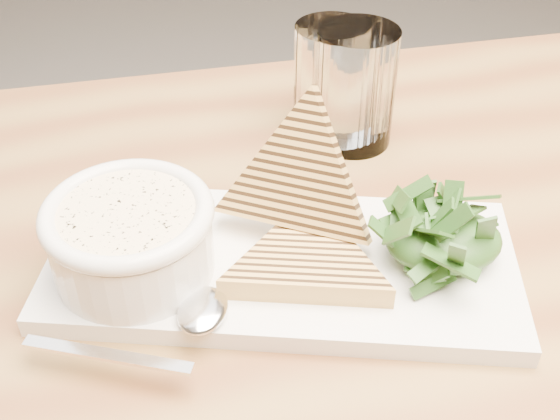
{
  "coord_description": "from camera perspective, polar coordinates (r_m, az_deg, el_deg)",
  "views": [
    {
      "loc": [
        -0.2,
        -0.55,
        1.14
      ],
      "look_at": [
        -0.16,
        -0.11,
        0.78
      ],
      "focal_mm": 45.0,
      "sensor_mm": 36.0,
      "label": 1
    }
  ],
  "objects": [
    {
      "name": "soup",
      "position": [
        0.54,
        -12.32,
        -0.39
      ],
      "size": [
        0.11,
        0.11,
        0.01
      ],
      "primitive_type": "cylinder",
      "color": "beige",
      "rests_on": "soup_bowl"
    },
    {
      "name": "arugula_pile",
      "position": [
        0.57,
        13.26,
        -1.69
      ],
      "size": [
        0.11,
        0.1,
        0.05
      ],
      "primitive_type": null,
      "color": "#3E7429",
      "rests_on": "platter"
    },
    {
      "name": "spoon_handle",
      "position": [
        0.51,
        -13.87,
        -11.36
      ],
      "size": [
        0.12,
        0.05,
        0.0
      ],
      "primitive_type": "cube",
      "rotation": [
        0.0,
        0.0,
        -0.3
      ],
      "color": "silver",
      "rests_on": "platter"
    },
    {
      "name": "sandwich_lean",
      "position": [
        0.57,
        1.54,
        2.44
      ],
      "size": [
        0.2,
        0.2,
        0.18
      ],
      "primitive_type": null,
      "rotation": [
        1.08,
        0.0,
        -0.43
      ],
      "color": "tan",
      "rests_on": "sandwich_flat"
    },
    {
      "name": "soup_bowl",
      "position": [
        0.56,
        -11.91,
        -2.77
      ],
      "size": [
        0.13,
        0.13,
        0.05
      ],
      "primitive_type": "cylinder",
      "color": "white",
      "rests_on": "platter"
    },
    {
      "name": "salad_base",
      "position": [
        0.57,
        13.13,
        -2.36
      ],
      "size": [
        0.09,
        0.07,
        0.04
      ],
      "primitive_type": "ellipsoid",
      "color": "black",
      "rests_on": "platter"
    },
    {
      "name": "spoon_bowl",
      "position": [
        0.52,
        -6.29,
        -8.1
      ],
      "size": [
        0.05,
        0.06,
        0.01
      ],
      "primitive_type": "ellipsoid",
      "rotation": [
        0.0,
        0.0,
        -0.3
      ],
      "color": "silver",
      "rests_on": "platter"
    },
    {
      "name": "platter",
      "position": [
        0.58,
        0.18,
        -4.44
      ],
      "size": [
        0.4,
        0.23,
        0.02
      ],
      "primitive_type": "cube",
      "rotation": [
        0.0,
        0.0,
        -0.17
      ],
      "color": "white",
      "rests_on": "table_top"
    },
    {
      "name": "bowl_rim",
      "position": [
        0.54,
        -12.35,
        -0.22
      ],
      "size": [
        0.13,
        0.13,
        0.01
      ],
      "primitive_type": "torus",
      "color": "white",
      "rests_on": "soup_bowl"
    },
    {
      "name": "glass_near",
      "position": [
        0.72,
        6.14,
        9.87
      ],
      "size": [
        0.08,
        0.08,
        0.12
      ],
      "primitive_type": "cylinder",
      "color": "white",
      "rests_on": "table_top"
    },
    {
      "name": "table_top",
      "position": [
        0.58,
        3.81,
        -8.38
      ],
      "size": [
        1.31,
        0.96,
        0.04
      ],
      "primitive_type": "cube",
      "rotation": [
        0.0,
        0.0,
        0.13
      ],
      "color": "olive",
      "rests_on": "ground"
    },
    {
      "name": "glass_far",
      "position": [
        0.73,
        4.13,
        10.53
      ],
      "size": [
        0.08,
        0.08,
        0.12
      ],
      "primitive_type": "cylinder",
      "color": "white",
      "rests_on": "table_top"
    },
    {
      "name": "sandwich_flat",
      "position": [
        0.55,
        2.23,
        -4.1
      ],
      "size": [
        0.18,
        0.18,
        0.02
      ],
      "primitive_type": null,
      "rotation": [
        0.0,
        0.0,
        -0.16
      ],
      "color": "tan",
      "rests_on": "platter"
    }
  ]
}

